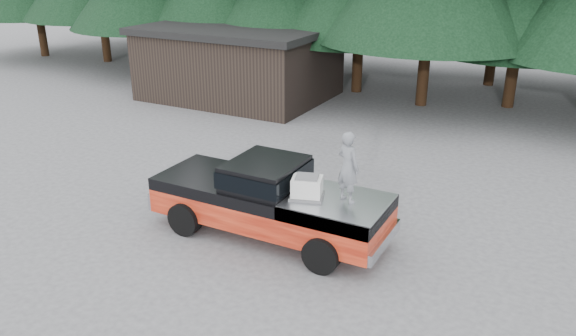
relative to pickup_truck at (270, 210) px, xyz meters
The scene contains 6 objects.
ground 1.35m from the pickup_truck, 36.59° to the right, with size 120.00×120.00×0.00m, color #4B4A4D.
pickup_truck is the anchor object (origin of this frame).
truck_cab 0.97m from the pickup_truck, behind, with size 1.66×1.90×0.59m, color black.
air_compressor 1.44m from the pickup_truck, 10.72° to the right, with size 0.67×0.55×0.46m, color silver.
man_on_bed 2.47m from the pickup_truck, ahead, with size 0.59×0.39×1.63m, color slate.
utility_building 13.91m from the pickup_truck, 125.49° to the left, with size 8.40×6.40×3.30m.
Camera 1 is at (5.25, -9.99, 6.66)m, focal length 35.00 mm.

